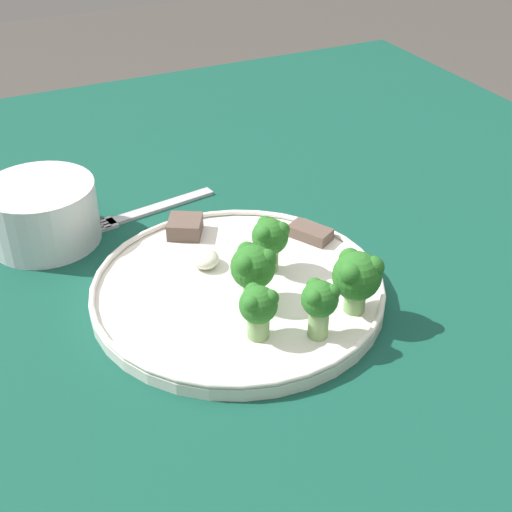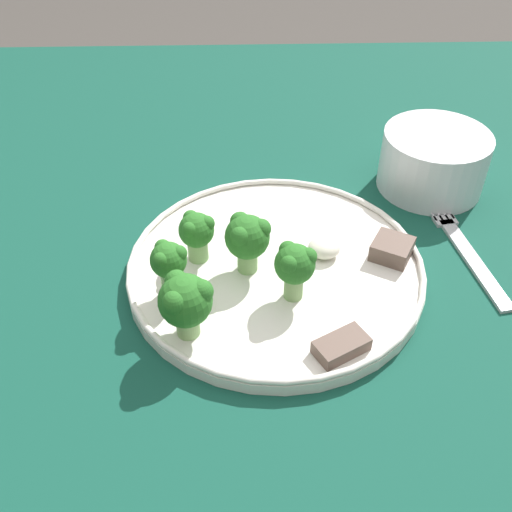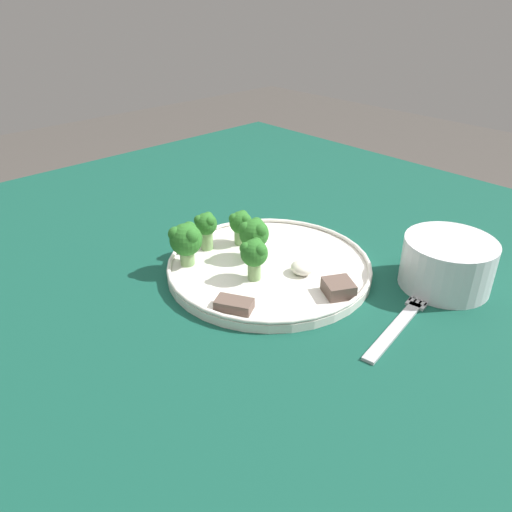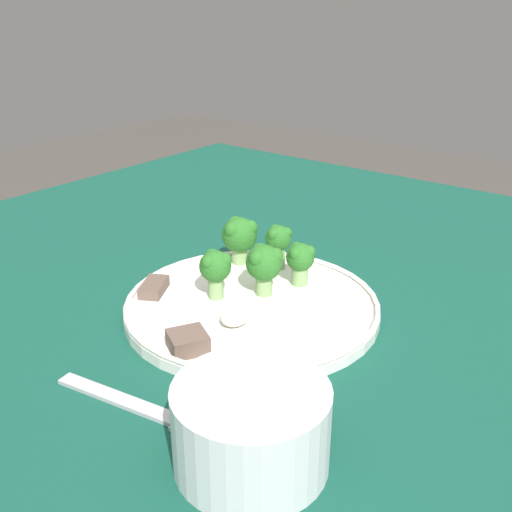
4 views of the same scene
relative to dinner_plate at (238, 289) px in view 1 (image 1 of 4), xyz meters
The scene contains 12 objects.
table 0.10m from the dinner_plate, 60.78° to the right, with size 1.28×1.19×0.77m.
dinner_plate is the anchor object (origin of this frame).
fork 0.20m from the dinner_plate, 10.13° to the left, with size 0.05×0.19×0.00m.
cream_bowl 0.24m from the dinner_plate, 38.24° to the left, with size 0.12×0.12×0.07m.
broccoli_floret_near_rim_left 0.08m from the dinner_plate, 169.62° to the left, with size 0.04×0.03×0.05m.
broccoli_floret_center_left 0.11m from the dinner_plate, 160.45° to the right, with size 0.03×0.03×0.06m.
broccoli_floret_back_left 0.06m from the dinner_plate, 71.73° to the right, with size 0.04×0.04×0.06m.
broccoli_floret_front_left 0.05m from the dinner_plate, behind, with size 0.04×0.04×0.06m.
broccoli_floret_center_back 0.12m from the dinner_plate, 133.66° to the right, with size 0.05×0.05×0.06m.
meat_slice_front_slice 0.12m from the dinner_plate, 65.72° to the right, with size 0.05×0.04×0.01m.
meat_slice_middle_slice 0.12m from the dinner_plate, ahead, with size 0.05×0.05×0.02m.
sauce_dollop 0.05m from the dinner_plate, 17.02° to the left, with size 0.03×0.03×0.02m.
Camera 1 is at (-0.53, 0.24, 1.19)m, focal length 50.00 mm.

